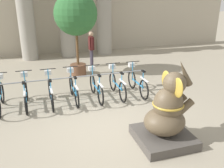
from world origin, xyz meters
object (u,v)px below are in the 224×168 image
Objects in this scene: bicycle_2 at (50,92)px; bicycle_5 at (117,84)px; person_pedestrian at (91,46)px; bicycle_6 at (137,82)px; elephant_statue at (167,116)px; bicycle_1 at (26,94)px; bicycle_0 at (0,97)px; bicycle_4 at (96,87)px; bicycle_3 at (74,89)px; potted_tree at (76,16)px.

bicycle_2 is 2.13m from bicycle_5.
person_pedestrian reaches higher than bicycle_2.
person_pedestrian reaches higher than bicycle_6.
bicycle_6 is 0.87× the size of elephant_statue.
bicycle_5 is (2.84, -0.02, 0.00)m from bicycle_1.
bicycle_5 is 0.71m from bicycle_6.
bicycle_2 is at bearing -1.85° from bicycle_0.
person_pedestrian is (2.12, 3.62, 0.54)m from bicycle_2.
bicycle_5 is at bearing 94.14° from elephant_statue.
elephant_statue is 1.23× the size of person_pedestrian.
bicycle_3 is at bearing 176.82° from bicycle_4.
elephant_statue reaches higher than bicycle_3.
bicycle_3 is at bearing 178.93° from bicycle_6.
bicycle_3 is at bearing 0.02° from bicycle_0.
bicycle_3 is 0.71m from bicycle_4.
bicycle_3 is (2.13, 0.00, 0.00)m from bicycle_0.
bicycle_1 is at bearing -0.52° from bicycle_0.
bicycle_3 and bicycle_4 have the same top height.
bicycle_6 is (2.84, 0.01, 0.00)m from bicycle_2.
bicycle_6 is 1.07× the size of person_pedestrian.
person_pedestrian is (3.55, 3.58, 0.54)m from bicycle_0.
bicycle_6 is 2.92m from elephant_statue.
bicycle_0 and bicycle_5 have the same top height.
bicycle_0 and bicycle_3 have the same top height.
bicycle_0 is 3.56m from bicycle_5.
bicycle_4 is (2.13, -0.03, 0.00)m from bicycle_1.
potted_tree is (-1.03, 5.44, 1.71)m from elephant_statue.
bicycle_1 is 3.56m from bicycle_6.
bicycle_1 is at bearing -128.34° from person_pedestrian.
bicycle_3 is at bearing 3.76° from bicycle_2.
potted_tree is (2.02, 2.55, 1.96)m from bicycle_1.
elephant_statue is (0.92, -2.86, 0.25)m from bicycle_4.
bicycle_2 is at bearing -179.86° from bicycle_6.
bicycle_5 is 3.65m from person_pedestrian.
bicycle_2 is (0.71, -0.04, 0.00)m from bicycle_1.
bicycle_5 is at bearing -1.17° from bicycle_3.
bicycle_4 is 0.71m from bicycle_5.
bicycle_1 is 1.00× the size of bicycle_5.
bicycle_6 is at bearing -59.34° from potted_tree.
potted_tree reaches higher than elephant_statue.
bicycle_3 and bicycle_5 have the same top height.
bicycle_5 is 0.52× the size of potted_tree.
bicycle_1 is at bearing 176.83° from bicycle_2.
bicycle_2 is at bearing -3.17° from bicycle_1.
elephant_statue is at bearing -85.86° from bicycle_5.
bicycle_5 is at bearing 179.15° from bicycle_6.
bicycle_4 is 3.72m from person_pedestrian.
bicycle_4 is 3.24m from potted_tree.
bicycle_1 is 0.52× the size of potted_tree.
elephant_statue is at bearing -99.98° from bicycle_6.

